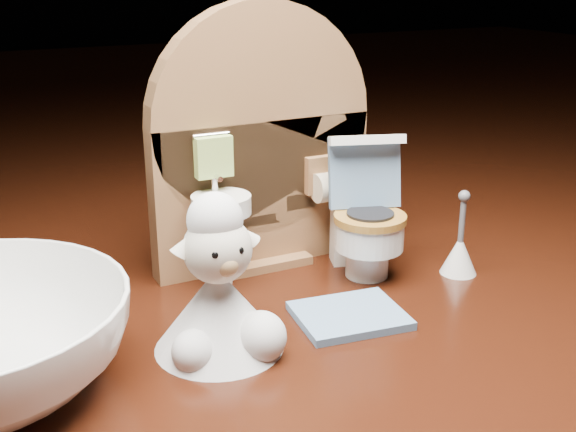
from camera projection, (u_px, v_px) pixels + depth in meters
name	position (u px, v px, depth m)	size (l,w,h in m)	color
backdrop_panel	(260.00, 154.00, 0.41)	(0.13, 0.05, 0.15)	brown
toy_toilet	(365.00, 223.00, 0.41)	(0.05, 0.06, 0.08)	white
bath_mat	(349.00, 315.00, 0.36)	(0.05, 0.04, 0.00)	#5F81A6
toilet_brush	(460.00, 252.00, 0.41)	(0.02, 0.02, 0.05)	white
plush_lamb	(220.00, 297.00, 0.32)	(0.06, 0.06, 0.08)	silver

